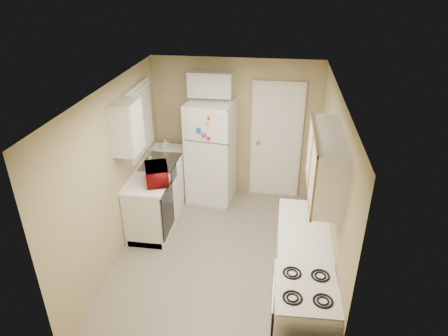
# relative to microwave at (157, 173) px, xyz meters

# --- Properties ---
(floor) EXTENTS (3.80, 3.80, 0.00)m
(floor) POSITION_rel_microwave_xyz_m (0.96, -0.41, -1.05)
(floor) COLOR #A99E8F
(floor) RESTS_ON ground
(ceiling) EXTENTS (3.80, 3.80, 0.00)m
(ceiling) POSITION_rel_microwave_xyz_m (0.96, -0.41, 1.35)
(ceiling) COLOR white
(ceiling) RESTS_ON floor
(wall_left) EXTENTS (3.80, 3.80, 0.00)m
(wall_left) POSITION_rel_microwave_xyz_m (-0.44, -0.41, 0.15)
(wall_left) COLOR tan
(wall_left) RESTS_ON floor
(wall_right) EXTENTS (3.80, 3.80, 0.00)m
(wall_right) POSITION_rel_microwave_xyz_m (2.36, -0.41, 0.15)
(wall_right) COLOR tan
(wall_right) RESTS_ON floor
(wall_back) EXTENTS (2.80, 2.80, 0.00)m
(wall_back) POSITION_rel_microwave_xyz_m (0.96, 1.49, 0.15)
(wall_back) COLOR tan
(wall_back) RESTS_ON floor
(wall_front) EXTENTS (2.80, 2.80, 0.00)m
(wall_front) POSITION_rel_microwave_xyz_m (0.96, -2.31, 0.15)
(wall_front) COLOR tan
(wall_front) RESTS_ON floor
(left_counter) EXTENTS (0.60, 1.80, 0.90)m
(left_counter) POSITION_rel_microwave_xyz_m (-0.14, 0.49, -0.60)
(left_counter) COLOR silver
(left_counter) RESTS_ON floor
(dishwasher) EXTENTS (0.03, 0.58, 0.72)m
(dishwasher) POSITION_rel_microwave_xyz_m (0.15, -0.11, -0.56)
(dishwasher) COLOR black
(dishwasher) RESTS_ON floor
(sink) EXTENTS (0.54, 0.74, 0.16)m
(sink) POSITION_rel_microwave_xyz_m (-0.14, 0.64, -0.19)
(sink) COLOR gray
(sink) RESTS_ON left_counter
(microwave) EXTENTS (0.52, 0.40, 0.31)m
(microwave) POSITION_rel_microwave_xyz_m (0.00, 0.00, 0.00)
(microwave) COLOR #9C0D10
(microwave) RESTS_ON left_counter
(soap_bottle) EXTENTS (0.10, 0.11, 0.19)m
(soap_bottle) POSITION_rel_microwave_xyz_m (-0.19, 1.12, -0.05)
(soap_bottle) COLOR white
(soap_bottle) RESTS_ON left_counter
(window_blinds) EXTENTS (0.10, 0.98, 1.08)m
(window_blinds) POSITION_rel_microwave_xyz_m (-0.40, 0.64, 0.55)
(window_blinds) COLOR silver
(window_blinds) RESTS_ON wall_left
(upper_cabinet_left) EXTENTS (0.30, 0.45, 0.70)m
(upper_cabinet_left) POSITION_rel_microwave_xyz_m (-0.29, -0.19, 0.75)
(upper_cabinet_left) COLOR silver
(upper_cabinet_left) RESTS_ON wall_left
(refrigerator) EXTENTS (0.81, 0.80, 1.76)m
(refrigerator) POSITION_rel_microwave_xyz_m (0.59, 1.16, -0.17)
(refrigerator) COLOR white
(refrigerator) RESTS_ON floor
(cabinet_over_fridge) EXTENTS (0.70, 0.30, 0.40)m
(cabinet_over_fridge) POSITION_rel_microwave_xyz_m (0.56, 1.34, 0.95)
(cabinet_over_fridge) COLOR silver
(cabinet_over_fridge) RESTS_ON wall_back
(interior_door) EXTENTS (0.86, 0.06, 2.08)m
(interior_door) POSITION_rel_microwave_xyz_m (1.66, 1.45, -0.03)
(interior_door) COLOR white
(interior_door) RESTS_ON floor
(right_counter) EXTENTS (0.60, 2.00, 0.90)m
(right_counter) POSITION_rel_microwave_xyz_m (2.06, -1.21, -0.60)
(right_counter) COLOR silver
(right_counter) RESTS_ON floor
(stove) EXTENTS (0.65, 0.78, 0.93)m
(stove) POSITION_rel_microwave_xyz_m (2.05, -1.85, -0.59)
(stove) COLOR white
(stove) RESTS_ON floor
(upper_cabinet_right) EXTENTS (0.30, 1.20, 0.70)m
(upper_cabinet_right) POSITION_rel_microwave_xyz_m (2.21, -0.91, 0.75)
(upper_cabinet_right) COLOR silver
(upper_cabinet_right) RESTS_ON wall_right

